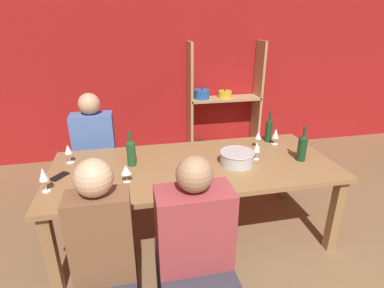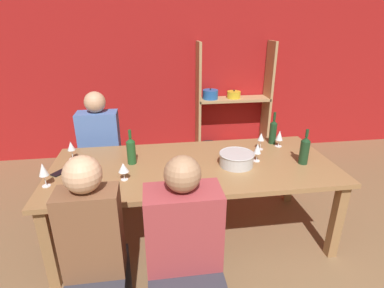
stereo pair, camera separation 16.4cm
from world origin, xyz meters
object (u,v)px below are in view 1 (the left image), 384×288
at_px(wine_glass_red_b, 43,175).
at_px(person_near_b, 194,268).
at_px(wine_glass_red_a, 126,170).
at_px(dining_table, 194,172).
at_px(wine_glass_empty_b, 258,136).
at_px(wine_bottle_amber, 269,129).
at_px(wine_bottle_green, 131,152).
at_px(cell_phone, 59,176).
at_px(wine_glass_white_a, 257,147).
at_px(person_near_a, 107,275).
at_px(wine_bottle_dark, 302,147).
at_px(mixing_bowl, 237,157).
at_px(shelf_unit, 221,116).
at_px(wine_glass_empty_a, 68,150).
at_px(wine_glass_red_c, 276,134).

relative_size(wine_glass_red_b, person_near_b, 0.16).
bearing_deg(wine_glass_red_a, dining_table, 18.29).
height_order(wine_glass_red_b, wine_glass_empty_b, wine_glass_red_b).
bearing_deg(wine_bottle_amber, wine_bottle_green, -168.80).
height_order(wine_glass_empty_b, cell_phone, wine_glass_empty_b).
distance_m(dining_table, wine_bottle_amber, 0.96).
height_order(wine_bottle_green, wine_glass_white_a, wine_bottle_green).
bearing_deg(wine_glass_red_b, wine_bottle_amber, 16.18).
bearing_deg(wine_glass_red_a, person_near_a, -103.06).
relative_size(wine_glass_white_a, wine_glass_empty_b, 1.00).
relative_size(wine_glass_red_a, cell_phone, 0.88).
height_order(wine_bottle_dark, wine_glass_red_b, wine_bottle_dark).
distance_m(mixing_bowl, wine_bottle_green, 0.91).
relative_size(wine_bottle_dark, cell_phone, 1.93).
relative_size(shelf_unit, dining_table, 0.68).
distance_m(shelf_unit, cell_phone, 2.65).
distance_m(wine_bottle_dark, wine_glass_empty_a, 2.03).
xyz_separation_m(wine_glass_red_a, person_near_a, (-0.15, -0.63, -0.37)).
relative_size(wine_glass_red_c, person_near_a, 0.13).
relative_size(wine_bottle_green, wine_glass_empty_b, 1.84).
xyz_separation_m(wine_glass_red_b, person_near_b, (0.96, -0.64, -0.43)).
bearing_deg(wine_glass_red_a, wine_glass_white_a, 8.89).
relative_size(mixing_bowl, wine_glass_red_a, 2.11).
bearing_deg(wine_glass_red_a, wine_bottle_amber, 21.47).
distance_m(wine_glass_red_a, wine_glass_white_a, 1.15).
bearing_deg(dining_table, wine_glass_empty_a, 166.22).
distance_m(wine_bottle_dark, wine_glass_red_b, 2.09).
xyz_separation_m(wine_bottle_green, person_near_b, (0.34, -0.95, -0.42)).
height_order(wine_bottle_green, cell_phone, wine_bottle_green).
relative_size(shelf_unit, cell_phone, 10.12).
bearing_deg(mixing_bowl, wine_glass_empty_a, 167.14).
bearing_deg(cell_phone, wine_bottle_amber, 10.74).
height_order(wine_bottle_green, person_near_a, person_near_a).
distance_m(wine_glass_red_c, person_near_a, 1.99).
distance_m(mixing_bowl, wine_glass_white_a, 0.21).
distance_m(shelf_unit, wine_glass_empty_a, 2.46).
bearing_deg(wine_glass_empty_a, wine_glass_red_c, 0.75).
height_order(shelf_unit, wine_bottle_green, shelf_unit).
bearing_deg(wine_glass_red_b, person_near_b, -33.84).
bearing_deg(mixing_bowl, wine_glass_red_b, -174.55).
distance_m(wine_bottle_dark, person_near_a, 1.85).
bearing_deg(person_near_a, shelf_unit, 59.97).
relative_size(wine_bottle_amber, wine_glass_red_c, 1.99).
distance_m(mixing_bowl, wine_glass_empty_a, 1.46).
distance_m(wine_glass_red_c, wine_glass_empty_a, 1.95).
distance_m(shelf_unit, wine_glass_white_a, 1.88).
height_order(wine_glass_white_a, wine_glass_red_c, wine_glass_white_a).
relative_size(wine_bottle_dark, person_near_a, 0.25).
height_order(mixing_bowl, wine_bottle_dark, wine_bottle_dark).
distance_m(wine_bottle_green, person_near_b, 1.09).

